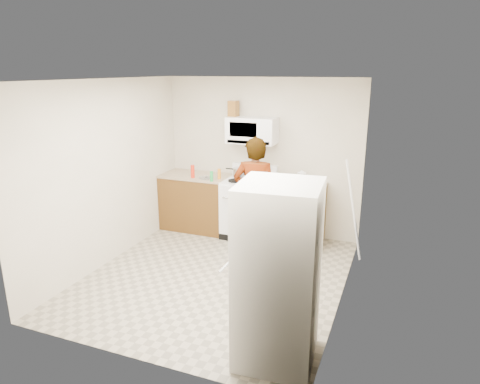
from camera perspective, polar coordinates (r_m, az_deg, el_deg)
The scene contains 20 objects.
floor at distance 5.73m, azimuth -3.09°, elevation -11.11°, with size 3.60×3.60×0.00m, color gray.
back_wall at distance 6.90m, azimuth 2.89°, elevation 4.67°, with size 3.20×0.02×2.50m, color beige.
right_wall at distance 4.86m, azimuth 14.04°, elevation -0.76°, with size 0.02×3.60×2.50m, color beige.
cabinet_left at distance 7.23m, azimuth -5.81°, elevation -1.42°, with size 1.12×0.62×0.90m, color brown.
counter_left at distance 7.10m, azimuth -5.92°, elevation 2.17°, with size 1.14×0.64×0.04m, color tan.
cabinet_right at distance 6.65m, azimuth 7.53°, elevation -3.05°, with size 0.80×0.62×0.90m, color brown.
counter_right at distance 6.52m, azimuth 7.68°, elevation 0.84°, with size 0.82×0.64×0.04m, color tan.
gas_range at distance 6.85m, azimuth 1.18°, elevation -2.03°, with size 0.76×0.65×1.13m.
microwave at distance 6.69m, azimuth 1.63°, elevation 8.22°, with size 0.76×0.38×0.40m, color white.
person at distance 6.11m, azimuth 2.00°, elevation -0.62°, with size 0.63×0.41×1.72m, color tan.
fridge at distance 3.90m, azimuth 5.07°, elevation -10.97°, with size 0.70×0.70×1.70m, color silver.
kettle at distance 6.61m, azimuth 8.21°, elevation 1.91°, with size 0.13×0.13×0.16m, color white.
jug at distance 6.78m, azimuth -0.88°, elevation 11.06°, with size 0.14×0.14×0.24m, color brown.
saucepan at distance 6.89m, azimuth 0.00°, elevation 2.67°, with size 0.23×0.23×0.12m, color #BCBBC0.
tray at distance 6.61m, azimuth 1.40°, elevation 1.53°, with size 0.25×0.16×0.05m, color silver.
bottle_spray at distance 6.88m, azimuth -6.33°, elevation 2.74°, with size 0.06×0.06×0.21m, color red.
bottle_hot_sauce at distance 6.78m, azimuth -2.79°, elevation 2.43°, with size 0.05×0.05×0.16m, color orange.
bottle_green_cap at distance 6.63m, azimuth -3.82°, elevation 2.10°, with size 0.05×0.05×0.16m, color green.
pot_lid at distance 6.86m, azimuth -4.53°, elevation 1.92°, with size 0.24×0.24×0.01m, color white.
broom at distance 6.08m, azimuth 14.90°, elevation -2.48°, with size 0.03×0.03×1.47m, color silver.
Camera 1 is at (2.13, -4.63, 2.63)m, focal length 32.00 mm.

